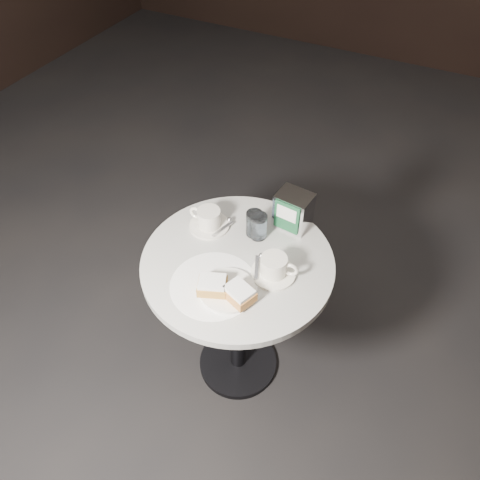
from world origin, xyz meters
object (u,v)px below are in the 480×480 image
(coffee_cup_left, at_px, (209,220))
(coffee_cup_right, at_px, (274,268))
(beignet_plate, at_px, (227,290))
(water_glass_left, at_px, (254,224))
(water_glass_right, at_px, (259,227))
(napkin_dispenser, at_px, (293,210))
(cafe_table, at_px, (238,293))

(coffee_cup_left, relative_size, coffee_cup_right, 0.93)
(beignet_plate, xyz_separation_m, water_glass_left, (-0.04, 0.30, 0.02))
(beignet_plate, bearing_deg, water_glass_right, 94.27)
(beignet_plate, xyz_separation_m, napkin_dispenser, (0.07, 0.41, 0.05))
(coffee_cup_right, bearing_deg, water_glass_left, 126.63)
(water_glass_right, distance_m, napkin_dispenser, 0.15)
(coffee_cup_left, height_order, water_glass_right, water_glass_right)
(beignet_plate, bearing_deg, coffee_cup_left, 129.40)
(coffee_cup_right, distance_m, water_glass_left, 0.21)
(beignet_plate, xyz_separation_m, water_glass_right, (-0.02, 0.30, 0.02))
(coffee_cup_left, distance_m, water_glass_left, 0.18)
(cafe_table, height_order, water_glass_left, water_glass_left)
(coffee_cup_left, xyz_separation_m, water_glass_left, (0.17, 0.04, 0.02))
(coffee_cup_left, xyz_separation_m, napkin_dispenser, (0.28, 0.15, 0.04))
(water_glass_left, bearing_deg, water_glass_right, -16.81)
(cafe_table, distance_m, coffee_cup_left, 0.31)
(coffee_cup_right, height_order, water_glass_left, water_glass_left)
(cafe_table, relative_size, water_glass_right, 7.27)
(beignet_plate, relative_size, napkin_dispenser, 1.43)
(napkin_dispenser, bearing_deg, beignet_plate, -93.13)
(cafe_table, bearing_deg, water_glass_left, 91.89)
(napkin_dispenser, bearing_deg, water_glass_left, -129.56)
(cafe_table, distance_m, water_glass_left, 0.29)
(beignet_plate, distance_m, water_glass_right, 0.30)
(beignet_plate, relative_size, water_glass_left, 2.08)
(beignet_plate, bearing_deg, coffee_cup_right, 55.15)
(beignet_plate, xyz_separation_m, coffee_cup_left, (-0.21, 0.26, 0.01))
(beignet_plate, height_order, water_glass_right, water_glass_right)
(beignet_plate, height_order, water_glass_left, water_glass_left)
(water_glass_right, bearing_deg, napkin_dispenser, 51.42)
(water_glass_left, bearing_deg, napkin_dispenser, 44.17)
(beignet_plate, height_order, coffee_cup_left, coffee_cup_left)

